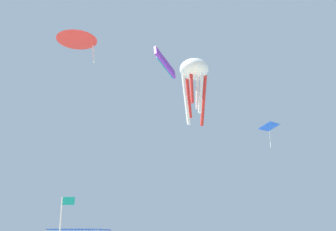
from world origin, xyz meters
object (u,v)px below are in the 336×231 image
at_px(kite_diamond_blue, 269,128).
at_px(kite_octopus_white, 194,73).
at_px(canopy_tent, 80,231).
at_px(kite_delta_red, 77,37).
at_px(kite_parafoil_purple, 165,63).
at_px(banner_flag, 62,228).

bearing_deg(kite_diamond_blue, kite_octopus_white, -179.21).
relative_size(canopy_tent, kite_delta_red, 0.59).
bearing_deg(kite_octopus_white, kite_parafoil_purple, 41.94).
xyz_separation_m(banner_flag, kite_diamond_blue, (14.13, 28.84, 12.10)).
height_order(kite_diamond_blue, kite_parafoil_purple, kite_parafoil_purple).
bearing_deg(banner_flag, kite_octopus_white, 75.30).
bearing_deg(banner_flag, canopy_tent, 101.81).
bearing_deg(kite_octopus_white, kite_diamond_blue, -31.34).
bearing_deg(kite_diamond_blue, kite_parafoil_purple, 136.95).
bearing_deg(kite_delta_red, kite_parafoil_purple, -151.95).
relative_size(kite_diamond_blue, kite_delta_red, 0.51).
distance_m(canopy_tent, kite_parafoil_purple, 30.15).
distance_m(kite_diamond_blue, kite_parafoil_purple, 15.58).
height_order(kite_parafoil_purple, kite_delta_red, kite_parafoil_purple).
bearing_deg(canopy_tent, kite_parafoil_purple, 81.41).
relative_size(canopy_tent, kite_octopus_white, 0.45).
distance_m(canopy_tent, banner_flag, 8.17).
bearing_deg(canopy_tent, kite_octopus_white, 61.02).
bearing_deg(canopy_tent, kite_diamond_blue, 52.83).
bearing_deg(banner_flag, kite_diamond_blue, 63.89).
relative_size(kite_diamond_blue, kite_parafoil_purple, 0.58).
height_order(banner_flag, kite_diamond_blue, kite_diamond_blue).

